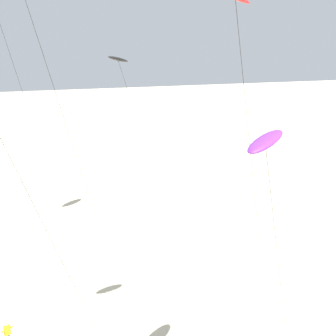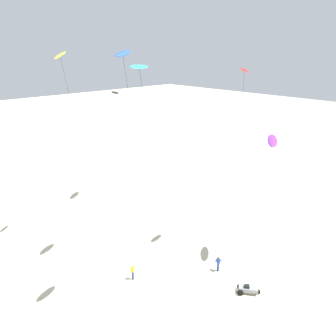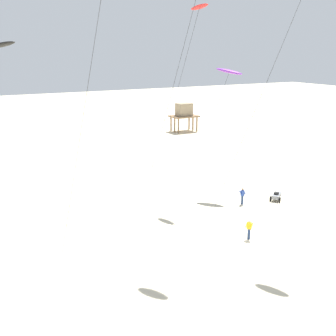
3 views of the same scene
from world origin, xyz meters
name	(u,v)px [view 1 (image 1 of 3)]	position (x,y,z in m)	size (l,w,h in m)	color
kite_black	(119,60)	(-16.25, 11.44, 15.18)	(4.47, 6.43, 15.74)	black
kite_purple	(266,142)	(6.47, 13.10, 12.69)	(3.57, 5.27, 13.19)	purple
kite_red	(236,5)	(2.69, 13.28, 18.58)	(3.62, 5.79, 19.36)	red
kite_flyer_nearest	(8,334)	(0.09, 1.04, 0.89)	(0.71, 0.72, 1.67)	navy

